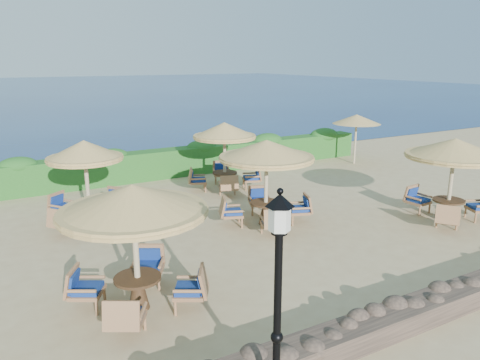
# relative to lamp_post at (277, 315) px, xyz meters

# --- Properties ---
(ground) EXTENTS (120.00, 120.00, 0.00)m
(ground) POSITION_rel_lamp_post_xyz_m (4.80, 6.80, -1.55)
(ground) COLOR tan
(ground) RESTS_ON ground
(sea) EXTENTS (160.00, 160.00, 0.00)m
(sea) POSITION_rel_lamp_post_xyz_m (4.80, 76.80, -1.55)
(sea) COLOR navy
(sea) RESTS_ON ground
(hedge) EXTENTS (18.00, 0.90, 1.20)m
(hedge) POSITION_rel_lamp_post_xyz_m (4.80, 14.00, -0.95)
(hedge) COLOR #1A511A
(hedge) RESTS_ON ground
(stone_wall) EXTENTS (15.00, 0.65, 0.44)m
(stone_wall) POSITION_rel_lamp_post_xyz_m (4.80, 0.60, -1.33)
(stone_wall) COLOR brown
(stone_wall) RESTS_ON ground
(lamp_post) EXTENTS (0.44, 0.44, 3.31)m
(lamp_post) POSITION_rel_lamp_post_xyz_m (0.00, 0.00, 0.00)
(lamp_post) COLOR black
(lamp_post) RESTS_ON ground
(extra_parasol) EXTENTS (2.30, 2.30, 2.41)m
(extra_parasol) POSITION_rel_lamp_post_xyz_m (12.60, 12.00, 0.62)
(extra_parasol) COLOR tan
(extra_parasol) RESTS_ON ground
(cafe_set_0) EXTENTS (2.97, 2.97, 2.65)m
(cafe_set_0) POSITION_rel_lamp_post_xyz_m (-0.86, 3.78, 0.31)
(cafe_set_0) COLOR tan
(cafe_set_0) RESTS_ON ground
(cafe_set_1) EXTENTS (2.91, 2.91, 2.65)m
(cafe_set_1) POSITION_rel_lamp_post_xyz_m (4.15, 6.81, 0.30)
(cafe_set_1) COLOR tan
(cafe_set_1) RESTS_ON ground
(cafe_set_2) EXTENTS (2.94, 2.94, 2.65)m
(cafe_set_2) POSITION_rel_lamp_post_xyz_m (9.32, 4.21, 0.39)
(cafe_set_2) COLOR tan
(cafe_set_2) RESTS_ON ground
(cafe_set_3) EXTENTS (2.66, 2.66, 2.65)m
(cafe_set_3) POSITION_rel_lamp_post_xyz_m (-0.63, 9.41, 0.11)
(cafe_set_3) COLOR tan
(cafe_set_3) RESTS_ON ground
(cafe_set_4) EXTENTS (2.87, 2.87, 2.65)m
(cafe_set_4) POSITION_rel_lamp_post_xyz_m (4.87, 10.93, 0.16)
(cafe_set_4) COLOR tan
(cafe_set_4) RESTS_ON ground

